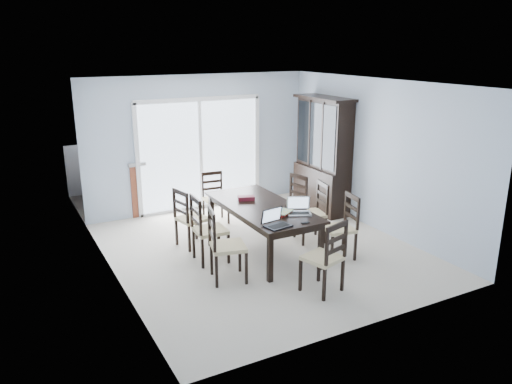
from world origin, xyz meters
TOP-DOWN VIEW (x-y plane):
  - floor at (0.00, 0.00)m, footprint 5.00×5.00m
  - ceiling at (0.00, 0.00)m, footprint 5.00×5.00m
  - back_wall at (0.00, 2.50)m, footprint 4.50×0.02m
  - wall_left at (-2.25, 0.00)m, footprint 0.02×5.00m
  - wall_right at (2.25, 0.00)m, footprint 0.02×5.00m
  - balcony at (0.00, 3.50)m, footprint 4.50×2.00m
  - railing at (0.00, 4.50)m, footprint 4.50×0.06m
  - dining_table at (0.00, 0.00)m, footprint 1.00×2.20m
  - china_hutch at (2.02, 1.25)m, footprint 0.50×1.38m
  - sliding_door at (0.00, 2.48)m, footprint 2.52×0.05m
  - chair_left_near at (-0.99, -0.64)m, footprint 0.56×0.55m
  - chair_left_mid at (-0.96, 0.03)m, footprint 0.48×0.47m
  - chair_left_far at (-0.97, 0.69)m, footprint 0.51×0.50m
  - chair_right_near at (1.00, -0.79)m, footprint 0.51×0.50m
  - chair_right_mid at (1.01, -0.01)m, footprint 0.51×0.50m
  - chair_right_far at (0.98, 0.61)m, footprint 0.51×0.50m
  - chair_end_near at (0.08, -1.64)m, footprint 0.54×0.55m
  - chair_end_far at (-0.10, 1.64)m, footprint 0.43×0.44m
  - laptop_dark at (-0.25, -0.92)m, footprint 0.38×0.29m
  - laptop_silver at (0.29, -0.61)m, footprint 0.42×0.37m
  - book_stack at (0.06, -0.50)m, footprint 0.36×0.34m
  - cell_phone at (0.15, -0.98)m, footprint 0.12×0.07m
  - game_box at (-0.09, 0.35)m, footprint 0.29×0.21m
  - hot_tub at (-0.50, 3.43)m, footprint 2.19×1.99m

SIDE VIEW (x-z plane):
  - balcony at x=0.00m, z-range -0.10..0.00m
  - floor at x=0.00m, z-range 0.00..0.00m
  - hot_tub at x=-0.50m, z-range 0.00..1.05m
  - railing at x=0.00m, z-range 0.00..1.10m
  - chair_end_far at x=-0.10m, z-range 0.03..1.08m
  - chair_right_far at x=0.98m, z-range 0.03..1.13m
  - chair_left_far at x=-0.97m, z-range 0.03..1.15m
  - chair_right_near at x=1.00m, z-range 0.03..1.17m
  - chair_right_mid at x=1.01m, z-range 0.03..1.17m
  - chair_end_near at x=0.08m, z-range 0.03..1.19m
  - chair_left_mid at x=-0.96m, z-range 0.03..1.23m
  - chair_left_near at x=-0.99m, z-range 0.03..1.24m
  - dining_table at x=0.00m, z-range 0.30..1.05m
  - cell_phone at x=0.15m, z-range 0.75..0.76m
  - book_stack at x=0.06m, z-range 0.75..0.80m
  - game_box at x=-0.09m, z-range 0.75..0.82m
  - laptop_dark at x=-0.25m, z-range 0.69..0.93m
  - laptop_silver at x=0.29m, z-range 0.69..0.93m
  - china_hutch at x=2.02m, z-range -0.03..2.17m
  - sliding_door at x=0.00m, z-range 0.00..2.18m
  - back_wall at x=0.00m, z-range 0.00..2.60m
  - wall_left at x=-2.25m, z-range 0.00..2.60m
  - wall_right at x=2.25m, z-range 0.00..2.60m
  - ceiling at x=0.00m, z-range 2.60..2.60m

